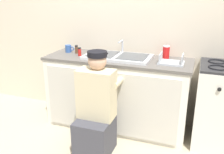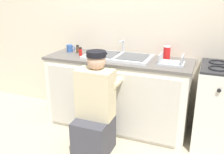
{
  "view_description": "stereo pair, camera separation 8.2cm",
  "coord_description": "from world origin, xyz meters",
  "views": [
    {
      "loc": [
        0.93,
        -2.47,
        1.66
      ],
      "look_at": [
        0.0,
        0.1,
        0.72
      ],
      "focal_mm": 40.0,
      "sensor_mm": 36.0,
      "label": 1
    },
    {
      "loc": [
        1.01,
        -2.45,
        1.66
      ],
      "look_at": [
        0.0,
        0.1,
        0.72
      ],
      "focal_mm": 40.0,
      "sensor_mm": 36.0,
      "label": 2
    }
  ],
  "objects": [
    {
      "name": "soda_cup_red",
      "position": [
        0.55,
        0.48,
        0.98
      ],
      "size": [
        0.08,
        0.08,
        0.15
      ],
      "color": "red",
      "rests_on": "countertop"
    },
    {
      "name": "spice_bottle_pepper",
      "position": [
        -0.58,
        0.34,
        0.95
      ],
      "size": [
        0.04,
        0.04,
        0.1
      ],
      "color": "#513823",
      "rests_on": "countertop"
    },
    {
      "name": "ground_plane",
      "position": [
        0.0,
        0.0,
        0.0
      ],
      "size": [
        12.0,
        12.0,
        0.0
      ],
      "primitive_type": "plane",
      "color": "tan"
    },
    {
      "name": "plumber_person",
      "position": [
        -0.03,
        -0.31,
        0.46
      ],
      "size": [
        0.42,
        0.61,
        1.1
      ],
      "color": "#3F3F47",
      "rests_on": "ground_plane"
    },
    {
      "name": "back_wall",
      "position": [
        0.0,
        0.65,
        1.25
      ],
      "size": [
        6.0,
        0.1,
        2.5
      ],
      "primitive_type": "cube",
      "color": "beige",
      "rests_on": "ground_plane"
    },
    {
      "name": "counter_cabinet",
      "position": [
        0.0,
        0.29,
        0.43
      ],
      "size": [
        1.73,
        0.62,
        0.87
      ],
      "color": "silver",
      "rests_on": "ground_plane"
    },
    {
      "name": "coffee_mug",
      "position": [
        -0.7,
        0.36,
        0.95
      ],
      "size": [
        0.13,
        0.08,
        0.09
      ],
      "color": "#335699",
      "rests_on": "countertop"
    },
    {
      "name": "spice_bottle_red",
      "position": [
        -0.48,
        0.24,
        0.95
      ],
      "size": [
        0.04,
        0.04,
        0.1
      ],
      "color": "red",
      "rests_on": "countertop"
    },
    {
      "name": "countertop",
      "position": [
        0.0,
        0.3,
        0.89
      ],
      "size": [
        1.77,
        0.62,
        0.03
      ],
      "primitive_type": "cube",
      "color": "#5B5651",
      "rests_on": "counter_cabinet"
    },
    {
      "name": "dish_rack_tray",
      "position": [
        0.64,
        0.26,
        0.93
      ],
      "size": [
        0.28,
        0.22,
        0.11
      ],
      "color": "#B2B7BC",
      "rests_on": "countertop"
    },
    {
      "name": "sink_double_basin",
      "position": [
        0.0,
        0.3,
        0.92
      ],
      "size": [
        0.8,
        0.44,
        0.19
      ],
      "color": "silver",
      "rests_on": "countertop"
    }
  ]
}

